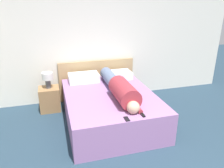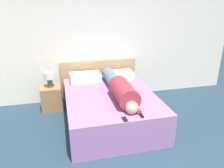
% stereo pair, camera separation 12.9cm
% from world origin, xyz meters
% --- Properties ---
extents(wall_back, '(6.20, 0.06, 2.60)m').
position_xyz_m(wall_back, '(0.00, 3.39, 1.30)').
color(wall_back, silver).
rests_on(wall_back, ground_plane).
extents(bed, '(1.58, 2.03, 0.56)m').
position_xyz_m(bed, '(-0.13, 2.22, 0.28)').
color(bed, '#936699').
rests_on(bed, ground_plane).
extents(headboard, '(1.70, 0.04, 0.90)m').
position_xyz_m(headboard, '(-0.13, 3.32, 0.45)').
color(headboard, tan).
rests_on(headboard, ground_plane).
extents(nightstand, '(0.41, 0.37, 0.49)m').
position_xyz_m(nightstand, '(-1.20, 2.99, 0.25)').
color(nightstand, olive).
rests_on(nightstand, ground_plane).
extents(table_lamp, '(0.21, 0.21, 0.32)m').
position_xyz_m(table_lamp, '(-1.20, 2.99, 0.71)').
color(table_lamp, '#4C4C51').
rests_on(table_lamp, nightstand).
extents(person_lying, '(0.34, 1.76, 0.34)m').
position_xyz_m(person_lying, '(0.02, 2.10, 0.71)').
color(person_lying, tan).
rests_on(person_lying, bed).
extents(pillow_near_headboard, '(0.62, 0.40, 0.16)m').
position_xyz_m(pillow_near_headboard, '(-0.48, 3.00, 0.64)').
color(pillow_near_headboard, white).
rests_on(pillow_near_headboard, bed).
extents(pillow_second, '(0.59, 0.40, 0.15)m').
position_xyz_m(pillow_second, '(0.25, 3.00, 0.63)').
color(pillow_second, white).
rests_on(pillow_second, bed).
extents(tv_remote, '(0.04, 0.15, 0.02)m').
position_xyz_m(tv_remote, '(0.13, 1.33, 0.57)').
color(tv_remote, black).
rests_on(tv_remote, bed).
extents(cell_phone, '(0.06, 0.13, 0.01)m').
position_xyz_m(cell_phone, '(-0.13, 1.28, 0.56)').
color(cell_phone, black).
rests_on(cell_phone, bed).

